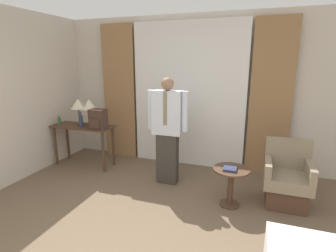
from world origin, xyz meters
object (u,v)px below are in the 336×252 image
object	(u,v)px
table_lamp_left	(78,105)
person	(167,128)
armchair	(286,181)
side_table	(231,181)
bottle_by_lamp	(81,121)
bottle_near_edge	(59,121)
desk	(83,133)
backpack	(98,119)
book	(230,168)
table_lamp_right	(89,105)

from	to	relation	value
table_lamp_left	person	bearing A→B (deg)	-8.03
person	armchair	xyz separation A→B (m)	(1.73, -0.09, -0.57)
side_table	armchair	bearing A→B (deg)	22.75
bottle_by_lamp	person	bearing A→B (deg)	-2.86
bottle_near_edge	side_table	world-z (taller)	bottle_near_edge
armchair	side_table	bearing A→B (deg)	-157.25
desk	side_table	distance (m)	2.80
bottle_by_lamp	side_table	xyz separation A→B (m)	(2.67, -0.47, -0.51)
bottle_by_lamp	backpack	world-z (taller)	backpack
book	table_lamp_right	bearing A→B (deg)	165.51
backpack	book	xyz separation A→B (m)	(2.30, -0.49, -0.38)
armchair	person	bearing A→B (deg)	176.98
table_lamp_left	person	world-z (taller)	person
table_lamp_right	backpack	bearing A→B (deg)	-31.57
table_lamp_left	book	distance (m)	2.96
table_lamp_left	backpack	bearing A→B (deg)	-18.54
person	side_table	distance (m)	1.22
backpack	book	bearing A→B (deg)	-12.08
book	table_lamp_left	bearing A→B (deg)	166.69
desk	bottle_near_edge	size ratio (longest dim) A/B	6.54
desk	person	size ratio (longest dim) A/B	0.69
bottle_near_edge	book	world-z (taller)	bottle_near_edge
bottle_by_lamp	person	world-z (taller)	person
table_lamp_left	side_table	size ratio (longest dim) A/B	0.91
table_lamp_left	backpack	xyz separation A→B (m)	(0.53, -0.18, -0.20)
side_table	bottle_near_edge	bearing A→B (deg)	171.55
bottle_by_lamp	book	bearing A→B (deg)	-10.55
backpack	side_table	world-z (taller)	backpack
table_lamp_left	desk	bearing A→B (deg)	-31.33
desk	person	world-z (taller)	person
table_lamp_left	armchair	world-z (taller)	table_lamp_left
table_lamp_left	table_lamp_right	size ratio (longest dim) A/B	1.00
bottle_near_edge	table_lamp_right	bearing A→B (deg)	17.75
backpack	armchair	xyz separation A→B (m)	(3.03, -0.17, -0.60)
table_lamp_left	side_table	bearing A→B (deg)	-12.76
table_lamp_right	armchair	world-z (taller)	table_lamp_right
desk	bottle_near_edge	xyz separation A→B (m)	(-0.43, -0.10, 0.21)
bottle_near_edge	side_table	xyz separation A→B (m)	(3.15, -0.47, -0.47)
desk	backpack	xyz separation A→B (m)	(0.41, -0.10, 0.31)
backpack	person	distance (m)	1.30
desk	backpack	world-z (taller)	backpack
side_table	book	bearing A→B (deg)	-123.35
table_lamp_left	backpack	size ratio (longest dim) A/B	1.39
backpack	person	size ratio (longest dim) A/B	0.21
desk	table_lamp_right	distance (m)	0.52
bottle_near_edge	book	distance (m)	3.19
book	bottle_near_edge	bearing A→B (deg)	171.06
person	armchair	bearing A→B (deg)	-3.02
side_table	person	bearing A→B (deg)	159.29
bottle_by_lamp	side_table	distance (m)	2.76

